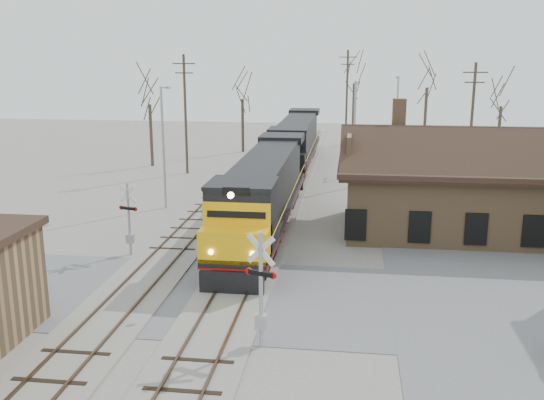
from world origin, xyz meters
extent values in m
plane|color=gray|center=(0.00, 0.00, 0.00)|extent=(140.00, 140.00, 0.00)
cube|color=slate|center=(0.00, 0.00, 0.01)|extent=(60.00, 9.00, 0.03)
cube|color=gray|center=(0.00, 15.00, 0.06)|extent=(3.40, 90.00, 0.12)
cube|color=#473323|center=(-0.72, 15.00, 0.17)|extent=(0.08, 90.00, 0.14)
cube|color=#473323|center=(0.72, 15.00, 0.17)|extent=(0.08, 90.00, 0.14)
cube|color=gray|center=(-4.50, 15.00, 0.06)|extent=(3.40, 90.00, 0.12)
cube|color=#473323|center=(-5.22, 15.00, 0.17)|extent=(0.08, 90.00, 0.14)
cube|color=#473323|center=(-3.78, 15.00, 0.17)|extent=(0.08, 90.00, 0.14)
cube|color=#93714C|center=(12.00, 12.00, 2.00)|extent=(14.00, 8.00, 4.00)
cube|color=black|center=(12.00, 12.00, 4.10)|extent=(15.20, 9.20, 0.30)
cube|color=black|center=(12.00, 9.70, 5.10)|extent=(15.00, 4.71, 2.66)
cube|color=black|center=(12.00, 14.30, 5.10)|extent=(15.00, 4.71, 2.66)
cube|color=#93714C|center=(8.00, 13.50, 6.80)|extent=(0.80, 0.80, 2.20)
cube|color=black|center=(0.00, 3.97, 0.58)|extent=(2.62, 4.19, 1.05)
cube|color=black|center=(0.00, 17.59, 0.58)|extent=(2.62, 4.19, 1.05)
cube|color=black|center=(0.00, 10.78, 1.41)|extent=(3.14, 20.95, 0.37)
cube|color=maroon|center=(0.00, 10.78, 1.18)|extent=(3.16, 20.95, 0.13)
cube|color=black|center=(0.00, 12.09, 3.04)|extent=(2.72, 15.19, 2.93)
cube|color=black|center=(0.00, 3.03, 3.04)|extent=(3.14, 2.93, 2.93)
cube|color=#FFB50D|center=(0.00, 1.25, 2.15)|extent=(3.14, 1.89, 1.47)
cube|color=black|center=(0.00, 0.21, 0.58)|extent=(2.93, 0.25, 1.05)
cylinder|color=#FFF2CC|center=(0.00, 0.29, 4.61)|extent=(0.29, 0.10, 0.29)
cube|color=black|center=(0.00, 25.42, 0.58)|extent=(2.62, 4.19, 1.05)
cube|color=black|center=(0.00, 39.04, 0.58)|extent=(2.62, 4.19, 1.05)
cube|color=black|center=(0.00, 32.23, 1.41)|extent=(3.14, 20.95, 0.37)
cube|color=maroon|center=(0.00, 32.23, 1.18)|extent=(3.16, 20.95, 0.13)
cube|color=black|center=(0.00, 33.54, 3.04)|extent=(2.72, 15.19, 2.93)
cube|color=black|center=(0.00, 24.48, 3.04)|extent=(3.14, 2.93, 2.93)
cube|color=black|center=(0.00, 22.70, 2.15)|extent=(3.14, 1.89, 1.47)
cube|color=black|center=(0.00, 21.66, 0.58)|extent=(2.93, 0.25, 1.05)
cylinder|color=#A5A8AD|center=(2.03, -4.44, 2.21)|extent=(0.16, 0.16, 4.43)
cube|color=silver|center=(2.03, -4.44, 3.77)|extent=(1.10, 0.43, 1.16)
cube|color=silver|center=(2.03, -4.44, 3.77)|extent=(1.10, 0.43, 1.16)
cube|color=black|center=(2.03, -4.44, 2.88)|extent=(0.99, 0.48, 0.17)
cylinder|color=#B20C0C|center=(1.56, -4.27, 2.88)|extent=(0.28, 0.17, 0.27)
cylinder|color=#B20C0C|center=(2.49, -4.61, 2.88)|extent=(0.28, 0.17, 0.27)
cube|color=#A5A8AD|center=(2.03, -4.44, 1.00)|extent=(0.44, 0.33, 0.55)
cylinder|color=#A5A8AD|center=(-6.55, 5.13, 1.98)|extent=(0.14, 0.14, 3.96)
cube|color=silver|center=(-6.55, 5.13, 3.37)|extent=(1.01, 0.30, 1.04)
cube|color=silver|center=(-6.55, 5.13, 3.37)|extent=(1.01, 0.30, 1.04)
cube|color=black|center=(-6.55, 5.13, 2.57)|extent=(0.90, 0.37, 0.15)
cylinder|color=#B20C0C|center=(-6.11, 5.02, 2.57)|extent=(0.25, 0.14, 0.24)
cylinder|color=#B20C0C|center=(-6.98, 5.24, 2.57)|extent=(0.25, 0.14, 0.24)
cube|color=#A5A8AD|center=(-6.55, 5.13, 0.89)|extent=(0.40, 0.30, 0.50)
cylinder|color=#A5A8AD|center=(-7.72, 15.27, 4.22)|extent=(0.18, 0.18, 8.44)
cylinder|color=#A5A8AD|center=(-7.72, 16.17, 8.34)|extent=(0.12, 1.80, 0.12)
cube|color=#A5A8AD|center=(-7.72, 16.97, 8.24)|extent=(0.25, 0.50, 0.12)
cylinder|color=#A5A8AD|center=(5.34, 23.76, 4.24)|extent=(0.18, 0.18, 8.49)
cylinder|color=#A5A8AD|center=(5.34, 24.66, 8.39)|extent=(0.12, 1.80, 0.12)
cube|color=#A5A8AD|center=(5.34, 25.46, 8.29)|extent=(0.25, 0.50, 0.12)
cylinder|color=#A5A8AD|center=(9.24, 32.63, 4.29)|extent=(0.18, 0.18, 8.58)
cylinder|color=#A5A8AD|center=(9.24, 33.53, 8.48)|extent=(0.12, 1.80, 0.12)
cube|color=#A5A8AD|center=(9.24, 34.33, 8.38)|extent=(0.25, 0.50, 0.12)
cylinder|color=#382D23|center=(-9.56, 27.77, 5.27)|extent=(0.24, 0.24, 10.53)
cube|color=#382D23|center=(-9.56, 27.77, 9.73)|extent=(2.00, 0.10, 0.10)
cube|color=#382D23|center=(-9.56, 27.77, 8.93)|extent=(1.60, 0.10, 0.10)
cylinder|color=#382D23|center=(4.47, 46.06, 5.50)|extent=(0.24, 0.24, 10.99)
cube|color=#382D23|center=(4.47, 46.06, 10.19)|extent=(2.00, 0.10, 0.10)
cube|color=#382D23|center=(4.47, 46.06, 9.39)|extent=(1.60, 0.10, 0.10)
cylinder|color=#382D23|center=(14.97, 27.18, 4.95)|extent=(0.24, 0.24, 9.90)
cube|color=#382D23|center=(14.97, 27.18, 9.10)|extent=(2.00, 0.10, 0.10)
cube|color=#382D23|center=(14.97, 27.18, 8.30)|extent=(1.60, 0.10, 0.10)
cylinder|color=#382D23|center=(-13.92, 31.02, 2.95)|extent=(0.32, 0.32, 5.90)
cylinder|color=#382D23|center=(-6.73, 40.61, 2.89)|extent=(0.32, 0.32, 5.77)
cylinder|color=#382D23|center=(5.28, 48.58, 3.57)|extent=(0.32, 0.32, 7.13)
cylinder|color=#382D23|center=(12.96, 42.28, 3.53)|extent=(0.32, 0.32, 7.06)
cylinder|color=#382D23|center=(19.79, 38.21, 2.75)|extent=(0.32, 0.32, 5.49)
camera|label=1|loc=(5.10, -24.80, 10.59)|focal=40.00mm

